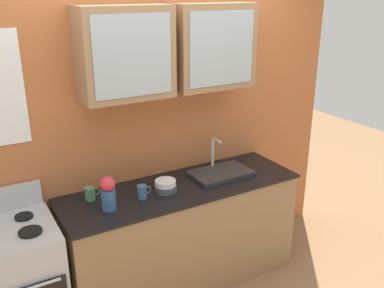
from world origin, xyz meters
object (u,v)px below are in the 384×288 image
object	(u,v)px
bowl_stack	(165,186)
stove_range	(14,286)
vase	(108,193)
cup_near_bowls	(142,192)
cup_near_sink	(90,194)
sink_faucet	(220,172)

from	to	relation	value
bowl_stack	stove_range	bearing A→B (deg)	179.49
vase	cup_near_bowls	size ratio (longest dim) A/B	2.31
stove_range	cup_near_sink	world-z (taller)	stove_range
sink_faucet	bowl_stack	size ratio (longest dim) A/B	2.90
bowl_stack	cup_near_bowls	world-z (taller)	cup_near_bowls
vase	cup_near_bowls	world-z (taller)	vase
vase	stove_range	bearing A→B (deg)	174.44
vase	bowl_stack	bearing A→B (deg)	6.81
vase	cup_near_sink	xyz separation A→B (m)	(-0.07, 0.21, -0.08)
cup_near_sink	sink_faucet	bearing A→B (deg)	-5.56
stove_range	bowl_stack	distance (m)	1.27
stove_range	vase	distance (m)	0.90
sink_faucet	bowl_stack	distance (m)	0.55
stove_range	vase	bearing A→B (deg)	-5.56
cup_near_bowls	stove_range	bearing A→B (deg)	178.24
sink_faucet	bowl_stack	bearing A→B (deg)	-175.07
sink_faucet	vase	distance (m)	1.03
bowl_stack	vase	world-z (taller)	vase
stove_range	bowl_stack	size ratio (longest dim) A/B	6.20
stove_range	sink_faucet	distance (m)	1.78
stove_range	sink_faucet	world-z (taller)	sink_faucet
bowl_stack	vase	xyz separation A→B (m)	(-0.48, -0.06, 0.09)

